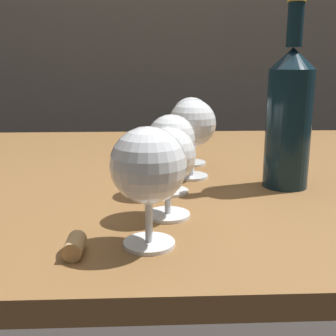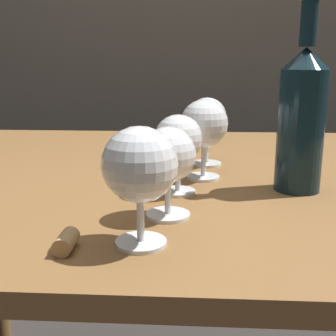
# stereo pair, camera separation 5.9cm
# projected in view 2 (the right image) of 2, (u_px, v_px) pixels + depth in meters

# --- Properties ---
(dining_table) EXTENTS (1.40, 0.97, 0.72)m
(dining_table) POSITION_uv_depth(u_px,v_px,m) (188.00, 206.00, 0.89)
(dining_table) COLOR brown
(dining_table) RESTS_ON ground_plane
(wine_glass_merlot) EXTENTS (0.09, 0.09, 0.14)m
(wine_glass_merlot) POSITION_uv_depth(u_px,v_px,m) (140.00, 166.00, 0.49)
(wine_glass_merlot) COLOR white
(wine_glass_merlot) RESTS_ON dining_table
(wine_glass_cabernet) EXTENTS (0.08, 0.08, 0.13)m
(wine_glass_cabernet) POSITION_uv_depth(u_px,v_px,m) (168.00, 157.00, 0.58)
(wine_glass_cabernet) COLOR white
(wine_glass_cabernet) RESTS_ON dining_table
(wine_glass_port) EXTENTS (0.08, 0.08, 0.13)m
(wine_glass_port) POSITION_uv_depth(u_px,v_px,m) (178.00, 141.00, 0.69)
(wine_glass_port) COLOR white
(wine_glass_port) RESTS_ON dining_table
(wine_glass_rose) EXTENTS (0.09, 0.09, 0.15)m
(wine_glass_rose) POSITION_uv_depth(u_px,v_px,m) (204.00, 125.00, 0.78)
(wine_glass_rose) COLOR white
(wine_glass_rose) RESTS_ON dining_table
(wine_glass_amber) EXTENTS (0.08, 0.08, 0.14)m
(wine_glass_amber) POSITION_uv_depth(u_px,v_px,m) (207.00, 119.00, 0.89)
(wine_glass_amber) COLOR white
(wine_glass_amber) RESTS_ON dining_table
(wine_bottle) EXTENTS (0.08, 0.08, 0.32)m
(wine_bottle) POSITION_uv_depth(u_px,v_px,m) (302.00, 117.00, 0.70)
(wine_bottle) COLOR #0F232D
(wine_bottle) RESTS_ON dining_table
(cork) EXTENTS (0.02, 0.04, 0.02)m
(cork) POSITION_uv_depth(u_px,v_px,m) (66.00, 242.00, 0.49)
(cork) COLOR tan
(cork) RESTS_ON dining_table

